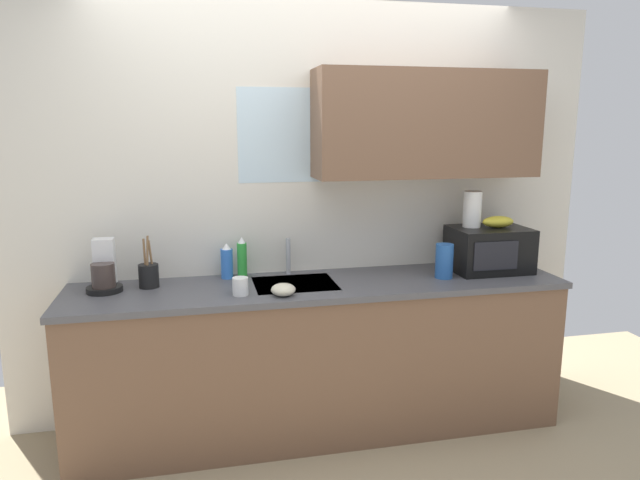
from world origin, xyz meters
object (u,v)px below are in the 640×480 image
Objects in this scene: banana_bunch at (498,222)px; coffee_maker at (104,272)px; cereal_canister at (444,261)px; paper_towel_roll at (472,209)px; mug_white at (240,286)px; small_bowl at (283,290)px; dish_soap_bottle_blue at (227,262)px; microwave at (489,249)px; dish_soap_bottle_green at (242,259)px; utensil_crock at (149,275)px.

banana_bunch is 0.71× the size of coffee_maker.
paper_towel_roll is at bearing 32.01° from cereal_canister.
banana_bunch is 2.31m from coffee_maker.
mug_white is 0.73× the size of small_bowl.
paper_towel_roll reaches higher than banana_bunch.
cereal_canister is at bearing -12.08° from dish_soap_bottle_blue.
coffee_maker is at bearing 178.48° from microwave.
microwave is 4.84× the size of mug_white.
dish_soap_bottle_green is 0.83× the size of utensil_crock.
banana_bunch reaches higher than mug_white.
microwave is at bearing 16.17° from cereal_canister.
paper_towel_roll is at bearing -4.51° from dish_soap_bottle_blue.
dish_soap_bottle_blue is 2.21× the size of mug_white.
dish_soap_bottle_blue is at bearing 167.92° from cereal_canister.
microwave is 3.54× the size of small_bowl.
utensil_crock is (-2.07, 0.07, -0.23)m from banana_bunch.
paper_towel_roll is 1.52m from dish_soap_bottle_blue.
banana_bunch is 1.66m from dish_soap_bottle_blue.
dish_soap_bottle_blue is at bearing 173.93° from microwave.
coffee_maker reaches higher than microwave.
utensil_crock is (-0.44, -0.10, -0.03)m from dish_soap_bottle_blue.
utensil_crock is at bearing 178.07° from banana_bunch.
paper_towel_roll is 0.90× the size of dish_soap_bottle_green.
dish_soap_bottle_blue is (-1.49, 0.12, -0.28)m from paper_towel_roll.
banana_bunch is 0.18m from paper_towel_roll.
mug_white is (-0.04, -0.34, -0.07)m from dish_soap_bottle_green.
paper_towel_roll is at bearing -0.59° from utensil_crock.
microwave is 2.03m from utensil_crock.
paper_towel_roll is at bearing 9.46° from mug_white.
utensil_crock is at bearing 177.98° from microwave.
small_bowl is at bearing -57.28° from dish_soap_bottle_blue.
dish_soap_bottle_green is at bearing 9.08° from utensil_crock.
paper_towel_roll is 2.32× the size of mug_white.
utensil_crock reaches higher than dish_soap_bottle_green.
utensil_crock is at bearing -167.38° from dish_soap_bottle_blue.
dish_soap_bottle_green is (-1.40, 0.10, -0.26)m from paper_towel_roll.
banana_bunch is 1.54× the size of small_bowl.
dish_soap_bottle_blue is at bearing 175.49° from paper_towel_roll.
dish_soap_bottle_green is at bearing 83.36° from mug_white.
dish_soap_bottle_blue is (-0.09, 0.01, -0.02)m from dish_soap_bottle_green.
microwave is at bearing -2.02° from utensil_crock.
banana_bunch is 0.99× the size of cereal_canister.
small_bowl is (0.18, -0.40, -0.08)m from dish_soap_bottle_green.
dish_soap_bottle_green is at bearing 7.19° from coffee_maker.
coffee_maker reaches higher than cereal_canister.
microwave reaches higher than dish_soap_bottle_green.
microwave is 1.55× the size of utensil_crock.
dish_soap_bottle_blue is 0.50m from small_bowl.
paper_towel_roll reaches higher than mug_white.
cereal_canister is 2.14× the size of mug_white.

